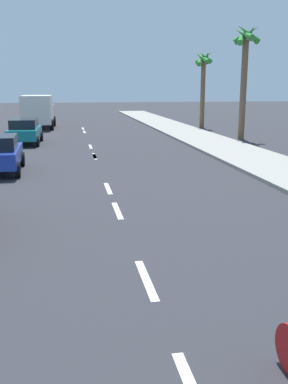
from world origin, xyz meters
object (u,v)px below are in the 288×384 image
(palm_tree_far, at_px, (245,57))
(palm_tree_distant, at_px, (203,71))
(delivery_truck, at_px, (38,111))
(parked_car_teal, at_px, (25,131))

(palm_tree_far, distance_m, palm_tree_distant, 8.71)
(delivery_truck, bearing_deg, palm_tree_far, -35.46)
(parked_car_teal, bearing_deg, delivery_truck, 90.32)
(delivery_truck, xyz_separation_m, palm_tree_distant, (14.04, -1.86, 3.31))
(parked_car_teal, height_order, palm_tree_distant, palm_tree_distant)
(delivery_truck, height_order, palm_tree_far, palm_tree_far)
(parked_car_teal, xyz_separation_m, palm_tree_far, (14.41, 0.11, 4.63))
(palm_tree_far, height_order, palm_tree_distant, palm_tree_far)
(parked_car_teal, distance_m, palm_tree_distant, 17.24)
(parked_car_teal, distance_m, delivery_truck, 10.68)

